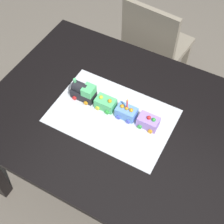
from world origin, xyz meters
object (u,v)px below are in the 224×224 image
dining_table (123,129)px  cake_car_tanker_lavender (148,122)px  cake_locomotive (83,91)px  birthday_candle (127,103)px  chair (154,47)px  cake_car_caboose_sky_blue (126,112)px  cake_car_flatbed_mint_green (105,103)px

dining_table → cake_car_tanker_lavender: (0.13, 0.01, 0.14)m
cake_locomotive → birthday_candle: size_ratio=2.27×
chair → cake_car_tanker_lavender: chair is taller
chair → birthday_candle: size_ratio=13.95×
birthday_candle → cake_car_caboose_sky_blue: bearing=180.0°
cake_car_flatbed_mint_green → chair: bearing=94.5°
cake_car_caboose_sky_blue → cake_car_tanker_lavender: (0.12, -0.00, -0.00)m
dining_table → birthday_candle: bearing=50.2°
cake_car_flatbed_mint_green → cake_car_caboose_sky_blue: size_ratio=1.00×
chair → cake_car_flatbed_mint_green: chair is taller
cake_car_caboose_sky_blue → dining_table: bearing=-126.1°
dining_table → cake_car_flatbed_mint_green: size_ratio=14.00×
dining_table → cake_car_flatbed_mint_green: (-0.11, 0.01, 0.14)m
chair → cake_locomotive: 0.88m
cake_locomotive → cake_car_flatbed_mint_green: size_ratio=1.40×
chair → cake_car_tanker_lavender: size_ratio=8.60×
cake_locomotive → birthday_candle: bearing=0.0°
cake_locomotive → cake_car_tanker_lavender: 0.37m
cake_car_tanker_lavender → cake_car_caboose_sky_blue: bearing=180.0°
cake_car_flatbed_mint_green → birthday_candle: 0.14m
cake_car_flatbed_mint_green → cake_car_caboose_sky_blue: (0.12, 0.00, 0.00)m
chair → cake_locomotive: size_ratio=6.14×
cake_locomotive → cake_car_caboose_sky_blue: (0.25, 0.00, -0.02)m
cake_car_caboose_sky_blue → birthday_candle: 0.07m
dining_table → birthday_candle: (0.01, 0.01, 0.21)m
dining_table → birthday_candle: birthday_candle is taller
chair → birthday_candle: bearing=108.7°
cake_car_flatbed_mint_green → birthday_candle: (0.12, -0.00, 0.07)m
chair → cake_car_caboose_sky_blue: (0.18, -0.82, 0.30)m
cake_car_tanker_lavender → chair: bearing=110.1°
chair → birthday_candle: 0.92m
cake_car_caboose_sky_blue → cake_car_tanker_lavender: bearing=-0.0°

